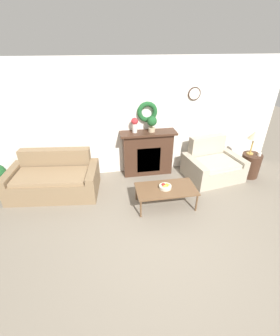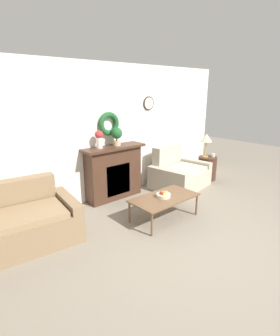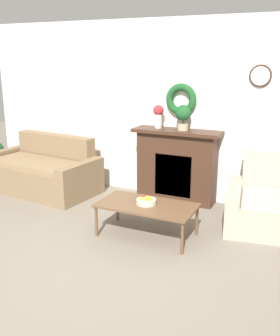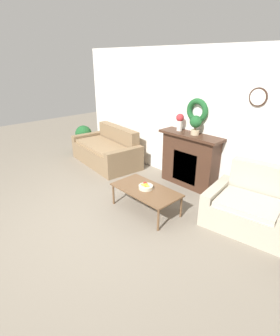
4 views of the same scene
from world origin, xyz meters
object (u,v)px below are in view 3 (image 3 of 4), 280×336
Objects in this scene: coffee_table at (147,207)px; fruit_bowl at (146,201)px; potted_plant_on_mantel at (183,115)px; loveseat_right at (277,206)px; vase_on_mantel_left at (158,115)px; couch_left at (43,172)px; fireplace at (177,165)px.

fruit_bowl reaches higher than coffee_table.
loveseat_right is at bearing -16.04° from potted_plant_on_mantel.
vase_on_mantel_left is at bearing 106.78° from fruit_bowl.
couch_left is 2.16m from vase_on_mantel_left.
fruit_bowl is at bearing -73.22° from vase_on_mantel_left.
couch_left is 8.02× the size of fruit_bowl.
fruit_bowl is (-0.01, 0.01, 0.07)m from coffee_table.
couch_left is 1.65× the size of coffee_table.
potted_plant_on_mantel is at bearing 154.89° from loveseat_right.
loveseat_right is at bearing 32.28° from fruit_bowl.
couch_left is (-2.17, -0.47, -0.24)m from fireplace.
fruit_bowl is (0.09, -1.33, -0.11)m from fireplace.
fireplace is at bearing 94.54° from coffee_table.
fruit_bowl is 0.71× the size of vase_on_mantel_left.
coffee_table is (2.28, -0.87, 0.06)m from couch_left.
fireplace is 0.67× the size of couch_left.
potted_plant_on_mantel reaches higher than vase_on_mantel_left.
coffee_table is 4.85× the size of fruit_bowl.
fireplace reaches higher than loveseat_right.
potted_plant_on_mantel is at bearing 91.03° from coffee_table.
fruit_bowl is (2.26, -0.86, 0.14)m from couch_left.
fireplace is at bearing 93.96° from fruit_bowl.
loveseat_right is (3.70, 0.04, -0.01)m from couch_left.
couch_left is at bearing -165.56° from vase_on_mantel_left.
vase_on_mantel_left reaches higher than fruit_bowl.
potted_plant_on_mantel is (-0.02, 1.33, 0.95)m from coffee_table.
couch_left is 1.41× the size of loveseat_right.
loveseat_right is 5.67× the size of fruit_bowl.
coffee_table is at bearing -14.50° from couch_left.
coffee_table is 1.69m from vase_on_mantel_left.
potted_plant_on_mantel reaches higher than coffee_table.
vase_on_mantel_left is at bearing 157.62° from loveseat_right.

